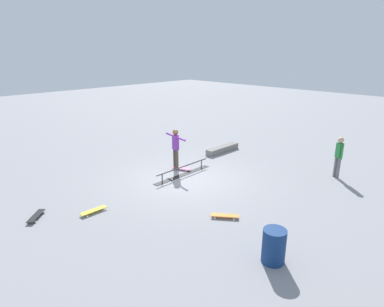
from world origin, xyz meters
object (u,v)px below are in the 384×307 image
at_px(loose_skateboard_yellow, 94,210).
at_px(loose_skateboard_black, 36,216).
at_px(loose_skateboard_orange, 225,216).
at_px(skater_main, 176,146).
at_px(skateboard_main, 181,168).
at_px(bystander_green_shirt, 339,155).
at_px(skate_ledge, 222,149).
at_px(trash_bin, 274,246).
at_px(grind_rail, 183,171).

distance_m(loose_skateboard_yellow, loose_skateboard_black, 1.62).
relative_size(loose_skateboard_orange, loose_skateboard_black, 1.07).
distance_m(skater_main, skateboard_main, 0.94).
relative_size(bystander_green_shirt, loose_skateboard_orange, 2.10).
relative_size(skate_ledge, trash_bin, 2.41).
distance_m(grind_rail, loose_skateboard_orange, 3.62).
relative_size(skater_main, loose_skateboard_black, 2.38).
bearing_deg(grind_rail, skateboard_main, -127.32).
height_order(grind_rail, skater_main, skater_main).
relative_size(grind_rail, loose_skateboard_yellow, 3.55).
height_order(skate_ledge, skater_main, skater_main).
bearing_deg(loose_skateboard_orange, skate_ledge, -87.10).
relative_size(skater_main, loose_skateboard_yellow, 2.11).
bearing_deg(bystander_green_shirt, loose_skateboard_orange, 107.35).
height_order(skater_main, loose_skateboard_orange, skater_main).
height_order(loose_skateboard_yellow, loose_skateboard_black, same).
relative_size(loose_skateboard_yellow, trash_bin, 0.97).
relative_size(skater_main, bystander_green_shirt, 1.06).
relative_size(skate_ledge, skater_main, 1.18).
xyz_separation_m(bystander_green_shirt, loose_skateboard_black, (9.36, -4.95, -0.83)).
bearing_deg(loose_skateboard_orange, skateboard_main, -62.94).
bearing_deg(skater_main, loose_skateboard_yellow, -67.20).
bearing_deg(grind_rail, skate_ledge, -167.21).
height_order(skateboard_main, loose_skateboard_yellow, same).
bearing_deg(trash_bin, bystander_green_shirt, -170.63).
bearing_deg(skater_main, bystander_green_shirt, 47.14).
relative_size(grind_rail, skater_main, 1.68).
distance_m(skateboard_main, loose_skateboard_yellow, 4.41).
bearing_deg(loose_skateboard_orange, grind_rail, -61.28).
relative_size(skate_ledge, loose_skateboard_black, 2.81).
height_order(grind_rail, skate_ledge, grind_rail).
bearing_deg(trash_bin, loose_skateboard_orange, -111.05).
bearing_deg(loose_skateboard_black, loose_skateboard_yellow, 101.75).
bearing_deg(skateboard_main, trash_bin, 134.50).
bearing_deg(bystander_green_shirt, trash_bin, 127.53).
relative_size(grind_rail, loose_skateboard_black, 4.00).
distance_m(skater_main, trash_bin, 6.56).
relative_size(bystander_green_shirt, trash_bin, 1.92).
relative_size(skateboard_main, trash_bin, 0.99).
bearing_deg(skate_ledge, grind_rail, 13.51).
bearing_deg(loose_skateboard_black, grind_rail, 129.11).
xyz_separation_m(grind_rail, trash_bin, (2.28, 5.39, 0.25)).
height_order(skater_main, skateboard_main, skater_main).
distance_m(skate_ledge, bystander_green_shirt, 5.26).
height_order(skater_main, trash_bin, skater_main).
xyz_separation_m(skater_main, skateboard_main, (-0.10, 0.20, -0.91)).
xyz_separation_m(skateboard_main, loose_skateboard_black, (5.69, -0.15, 0.00)).
xyz_separation_m(skate_ledge, skateboard_main, (3.09, 0.38, -0.06)).
distance_m(skater_main, loose_skateboard_yellow, 4.44).
bearing_deg(skateboard_main, grind_rail, 122.00).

